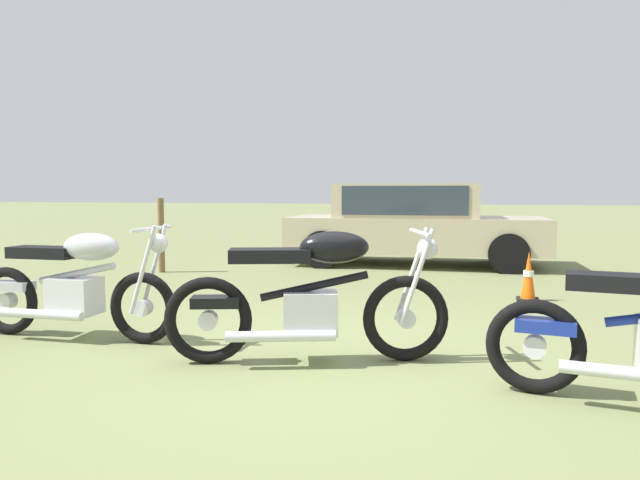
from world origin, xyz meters
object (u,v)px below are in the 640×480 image
Objects in this scene: motorcycle_black at (311,298)px; fence_post_wooden at (161,235)px; motorcycle_silver at (75,285)px; traffic_cone at (528,278)px; car_beige at (412,220)px.

motorcycle_black is 1.73× the size of fence_post_wooden.
motorcycle_silver is 4.95m from traffic_cone.
fence_post_wooden is (-3.76, -2.08, -0.20)m from car_beige.
fence_post_wooden is (-1.54, 4.00, 0.12)m from motorcycle_silver.
car_beige reaches higher than fence_post_wooden.
traffic_cone is (3.96, 2.96, -0.20)m from motorcycle_silver.
fence_post_wooden is at bearing 169.30° from traffic_cone.
motorcycle_black is 0.46× the size of car_beige.
motorcycle_silver is 4.29m from fence_post_wooden.
motorcycle_black is at bearing -93.20° from car_beige.
fence_post_wooden reaches higher than motorcycle_silver.
car_beige is (2.22, 6.08, 0.32)m from motorcycle_silver.
fence_post_wooden is (-3.72, 4.11, 0.10)m from motorcycle_black.
motorcycle_black is 5.55m from fence_post_wooden.
motorcycle_black is at bearing -4.82° from motorcycle_silver.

